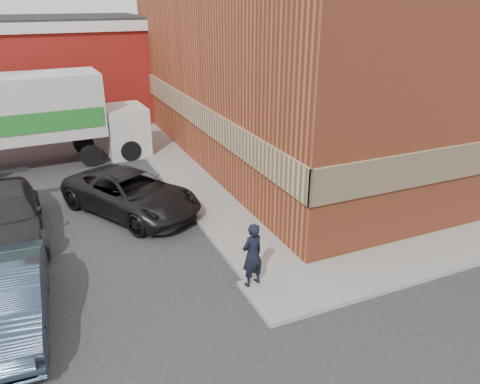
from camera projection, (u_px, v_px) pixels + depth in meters
name	position (u px, v px, depth m)	size (l,w,h in m)	color
ground	(255.00, 281.00, 11.83)	(90.00, 90.00, 0.00)	#28282B
brick_building	(341.00, 43.00, 20.75)	(14.25, 18.25, 9.36)	#A94C2B
sidewalk_west	(175.00, 166.00, 19.61)	(1.80, 18.00, 0.12)	gray
man	(252.00, 255.00, 11.18)	(0.60, 0.39, 1.65)	black
sedan	(8.00, 301.00, 9.90)	(1.48, 4.25, 1.40)	#324153
suv_a	(131.00, 193.00, 15.28)	(2.30, 4.99, 1.39)	black
suv_b	(6.00, 216.00, 13.67)	(1.99, 4.90, 1.42)	#272729
box_truck	(46.00, 114.00, 19.19)	(7.75, 2.61, 3.78)	silver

